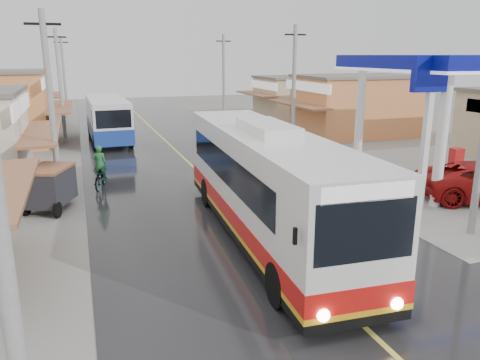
# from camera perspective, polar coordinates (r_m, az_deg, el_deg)

# --- Properties ---
(ground) EXTENTS (120.00, 120.00, 0.00)m
(ground) POSITION_cam_1_polar(r_m,az_deg,el_deg) (14.87, 6.49, -9.76)
(ground) COLOR slate
(ground) RESTS_ON ground
(road) EXTENTS (12.00, 90.00, 0.02)m
(road) POSITION_cam_1_polar(r_m,az_deg,el_deg) (28.46, -6.52, 2.35)
(road) COLOR black
(road) RESTS_ON ground
(centre_line) EXTENTS (0.15, 90.00, 0.01)m
(centre_line) POSITION_cam_1_polar(r_m,az_deg,el_deg) (28.46, -6.52, 2.37)
(centre_line) COLOR #D8CC4C
(centre_line) RESTS_ON road
(shopfronts_right) EXTENTS (11.00, 44.00, 4.80)m
(shopfronts_right) POSITION_cam_1_polar(r_m,az_deg,el_deg) (32.55, 21.53, 2.97)
(shopfronts_right) COLOR #B4AB9D
(shopfronts_right) RESTS_ON ground
(utility_poles_left) EXTENTS (1.60, 50.00, 8.00)m
(utility_poles_left) POSITION_cam_1_polar(r_m,az_deg,el_deg) (28.83, -20.67, 1.61)
(utility_poles_left) COLOR gray
(utility_poles_left) RESTS_ON ground
(utility_poles_right) EXTENTS (1.60, 36.00, 8.00)m
(utility_poles_right) POSITION_cam_1_polar(r_m,az_deg,el_deg) (30.70, 6.35, 3.26)
(utility_poles_right) COLOR gray
(utility_poles_right) RESTS_ON ground
(coach_bus) EXTENTS (3.54, 13.05, 4.03)m
(coach_bus) POSITION_cam_1_polar(r_m,az_deg,el_deg) (15.98, 3.14, -0.47)
(coach_bus) COLOR silver
(coach_bus) RESTS_ON road
(second_bus) EXTENTS (2.77, 9.54, 3.15)m
(second_bus) POSITION_cam_1_polar(r_m,az_deg,el_deg) (35.92, -15.84, 7.24)
(second_bus) COLOR silver
(second_bus) RESTS_ON road
(cyclist) EXTENTS (1.19, 2.07, 2.11)m
(cyclist) POSITION_cam_1_polar(r_m,az_deg,el_deg) (23.31, -16.65, 0.69)
(cyclist) COLOR black
(cyclist) RESTS_ON ground
(tricycle_near) EXTENTS (2.24, 2.75, 1.81)m
(tricycle_near) POSITION_cam_1_polar(r_m,az_deg,el_deg) (20.61, -22.20, -0.65)
(tricycle_near) COLOR #26262D
(tricycle_near) RESTS_ON ground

